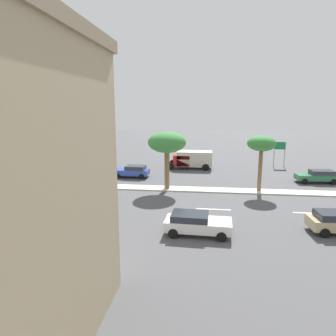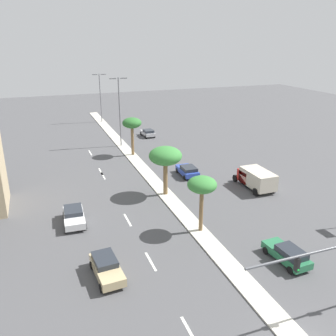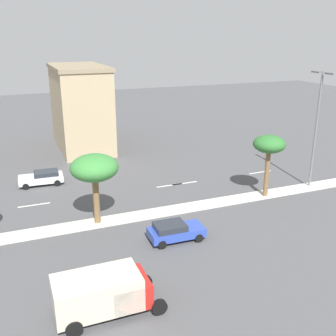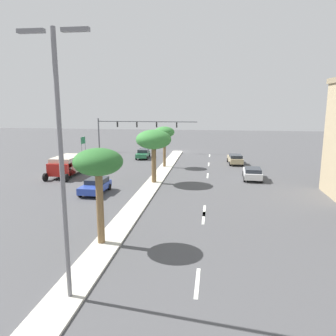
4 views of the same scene
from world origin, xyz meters
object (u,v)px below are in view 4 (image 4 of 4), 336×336
at_px(palm_tree_inboard, 154,140).
at_px(box_truck, 66,165).
at_px(sedan_tan_center, 235,159).
at_px(sedan_green_inboard, 143,153).
at_px(traffic_signal_gantry, 127,130).
at_px(sedan_white_far, 252,173).
at_px(directional_road_sign, 83,143).
at_px(palm_tree_left, 98,165).
at_px(street_lamp_front, 61,151).
at_px(sedan_blue_front, 96,186).
at_px(palm_tree_front, 164,133).

height_order(palm_tree_inboard, box_truck, palm_tree_inboard).
bearing_deg(box_truck, sedan_tan_center, -151.87).
bearing_deg(sedan_green_inboard, traffic_signal_gantry, -55.53).
bearing_deg(sedan_white_far, sedan_green_inboard, -39.48).
bearing_deg(traffic_signal_gantry, directional_road_sign, 60.09).
height_order(palm_tree_left, sedan_tan_center, palm_tree_left).
relative_size(directional_road_sign, sedan_white_far, 0.79).
bearing_deg(palm_tree_inboard, box_truck, -9.85).
distance_m(directional_road_sign, palm_tree_left, 33.08).
xyz_separation_m(street_lamp_front, sedan_white_far, (-10.73, -25.08, -5.90)).
relative_size(traffic_signal_gantry, street_lamp_front, 1.59).
xyz_separation_m(sedan_blue_front, box_truck, (6.16, -6.71, 0.57)).
bearing_deg(sedan_white_far, palm_tree_left, 59.81).
relative_size(sedan_tan_center, sedan_white_far, 1.01).
bearing_deg(palm_tree_inboard, palm_tree_left, 88.69).
xyz_separation_m(palm_tree_inboard, street_lamp_front, (-0.18, 21.73, 1.93)).
distance_m(palm_tree_front, palm_tree_left, 25.22).
height_order(sedan_white_far, sedan_green_inboard, sedan_green_inboard).
bearing_deg(sedan_green_inboard, sedan_tan_center, 166.94).
bearing_deg(sedan_blue_front, sedan_tan_center, -129.17).
bearing_deg(palm_tree_front, sedan_blue_front, 71.54).
distance_m(palm_tree_left, sedan_white_far, 22.81).
bearing_deg(sedan_green_inboard, sedan_white_far, 140.52).
distance_m(directional_road_sign, palm_tree_front, 14.61).
distance_m(directional_road_sign, street_lamp_front, 38.68).
distance_m(palm_tree_left, street_lamp_front, 5.96).
height_order(sedan_green_inboard, box_truck, box_truck).
bearing_deg(box_truck, palm_tree_front, -146.11).
bearing_deg(palm_tree_front, sedan_tan_center, -159.07).
height_order(directional_road_sign, street_lamp_front, street_lamp_front).
height_order(palm_tree_front, palm_tree_left, palm_tree_left).
relative_size(palm_tree_inboard, palm_tree_left, 0.98).
distance_m(directional_road_sign, sedan_tan_center, 23.46).
xyz_separation_m(sedan_tan_center, sedan_green_inboard, (14.29, -3.32, -0.02)).
height_order(palm_tree_inboard, palm_tree_left, palm_tree_left).
bearing_deg(sedan_white_far, palm_tree_inboard, 17.05).
distance_m(traffic_signal_gantry, sedan_green_inboard, 8.22).
relative_size(palm_tree_left, sedan_white_far, 1.33).
distance_m(traffic_signal_gantry, palm_tree_inboard, 24.20).
height_order(traffic_signal_gantry, sedan_green_inboard, traffic_signal_gantry).
height_order(directional_road_sign, palm_tree_inboard, palm_tree_inboard).
distance_m(palm_tree_left, sedan_blue_front, 12.85).
xyz_separation_m(palm_tree_inboard, sedan_white_far, (-10.90, -3.34, -3.97)).
xyz_separation_m(traffic_signal_gantry, sedan_blue_front, (-4.12, 27.24, -3.29)).
bearing_deg(box_truck, palm_tree_inboard, 170.15).
xyz_separation_m(street_lamp_front, sedan_tan_center, (-9.36, -34.66, -5.88)).
bearing_deg(directional_road_sign, traffic_signal_gantry, -119.91).
height_order(directional_road_sign, sedan_white_far, directional_road_sign).
xyz_separation_m(traffic_signal_gantry, palm_tree_inboard, (-9.02, 22.45, 0.69)).
height_order(street_lamp_front, sedan_blue_front, street_lamp_front).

